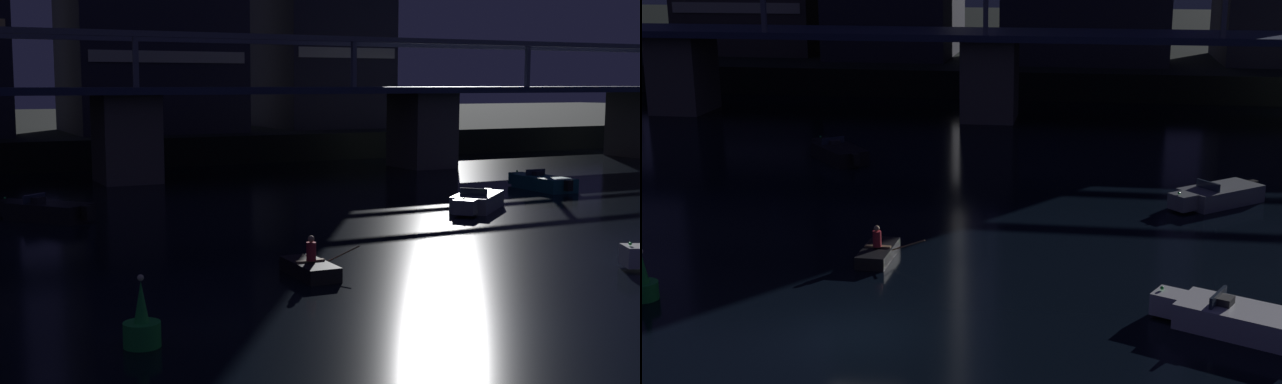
% 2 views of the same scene
% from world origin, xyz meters
% --- Properties ---
extents(ground_plane, '(400.00, 400.00, 0.00)m').
position_xyz_m(ground_plane, '(0.00, 0.00, 0.00)').
color(ground_plane, black).
extents(far_riverbank, '(240.00, 80.00, 2.20)m').
position_xyz_m(far_riverbank, '(0.00, 83.91, 1.10)').
color(far_riverbank, black).
rests_on(far_riverbank, ground).
extents(river_bridge, '(94.88, 6.40, 9.38)m').
position_xyz_m(river_bridge, '(-0.00, 35.91, 4.11)').
color(river_bridge, '#605B51').
rests_on(river_bridge, ground).
extents(speedboat_near_center, '(4.95, 3.39, 1.16)m').
position_xyz_m(speedboat_near_center, '(11.37, 1.81, 0.41)').
color(speedboat_near_center, silver).
rests_on(speedboat_near_center, ground).
extents(speedboat_near_right, '(4.14, 4.60, 1.16)m').
position_xyz_m(speedboat_near_right, '(-6.99, 22.40, 0.41)').
color(speedboat_near_right, black).
rests_on(speedboat_near_right, ground).
extents(speedboat_mid_center, '(4.60, 4.14, 1.16)m').
position_xyz_m(speedboat_mid_center, '(12.68, 16.18, 0.41)').
color(speedboat_mid_center, gray).
rests_on(speedboat_mid_center, ground).
extents(channel_buoy, '(0.90, 0.90, 1.76)m').
position_xyz_m(channel_buoy, '(-7.75, 1.72, 0.48)').
color(channel_buoy, green).
rests_on(channel_buoy, ground).
extents(dinghy_with_paddler, '(2.39, 2.63, 1.36)m').
position_xyz_m(dinghy_with_paddler, '(-0.97, 6.67, 0.28)').
color(dinghy_with_paddler, black).
rests_on(dinghy_with_paddler, ground).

